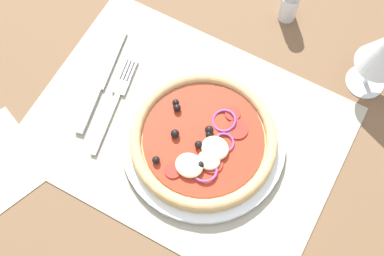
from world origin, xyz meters
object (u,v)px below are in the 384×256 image
(pepper_shaker, at_px, (289,5))
(fork, at_px, (116,100))
(plate, at_px, (203,143))
(pizza, at_px, (204,140))
(knife, at_px, (102,79))

(pepper_shaker, bearing_deg, fork, -121.75)
(plate, height_order, pizza, pizza)
(plate, xyz_separation_m, knife, (-0.20, 0.02, -0.00))
(pepper_shaker, bearing_deg, plate, -92.94)
(plate, height_order, fork, plate)
(pizza, bearing_deg, plate, 124.76)
(pepper_shaker, bearing_deg, pizza, -92.79)
(fork, bearing_deg, pizza, -101.08)
(knife, bearing_deg, fork, -129.18)
(plate, xyz_separation_m, fork, (-0.16, -0.00, -0.00))
(plate, xyz_separation_m, pepper_shaker, (0.01, 0.29, 0.02))
(plate, relative_size, knife, 1.30)
(pizza, relative_size, knife, 1.16)
(plate, relative_size, fork, 1.44)
(plate, distance_m, pepper_shaker, 0.29)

